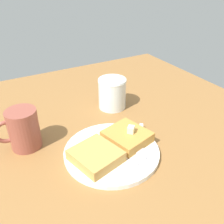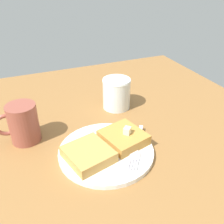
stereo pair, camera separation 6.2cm
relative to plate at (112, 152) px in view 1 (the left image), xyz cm
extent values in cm
cube|color=brown|center=(4.47, -0.06, -1.67)|extent=(107.81, 107.81, 2.11)
cylinder|color=white|center=(0.00, 0.00, -0.06)|extent=(21.04, 21.04, 1.10)
torus|color=#373837|center=(0.00, 0.00, 0.09)|extent=(21.04, 21.04, 0.80)
cube|color=#BC8339|center=(-4.72, -1.24, 1.66)|extent=(10.74, 11.15, 2.35)
cube|color=#C79147|center=(4.72, 1.24, 1.66)|extent=(10.74, 11.15, 2.35)
cube|color=beige|center=(-5.42, -0.81, 3.63)|extent=(2.14, 2.14, 1.59)
cube|color=silver|center=(-8.61, -0.97, 0.67)|extent=(6.48, 8.70, 0.36)
cube|color=silver|center=(-4.93, 4.26, 0.67)|extent=(3.41, 3.56, 0.36)
cube|color=silver|center=(-3.89, 7.19, 0.67)|extent=(2.10, 2.80, 0.36)
cube|color=silver|center=(-3.43, 6.88, 0.67)|extent=(2.10, 2.80, 0.36)
cube|color=silver|center=(-2.98, 6.56, 0.67)|extent=(2.10, 2.80, 0.36)
cube|color=silver|center=(-2.53, 6.25, 0.67)|extent=(2.10, 2.80, 0.36)
cylinder|color=#441E0A|center=(-10.46, -18.40, 2.85)|extent=(7.24, 7.24, 6.92)
cylinder|color=silver|center=(-10.46, -18.40, 3.77)|extent=(7.86, 7.86, 8.76)
torus|color=silver|center=(-10.46, -18.40, 7.70)|extent=(8.05, 8.05, 0.50)
cylinder|color=brown|center=(15.68, -12.09, 4.10)|extent=(6.79, 6.79, 9.42)
torus|color=brown|center=(19.30, -12.09, 4.57)|extent=(5.61, 0.90, 5.61)
camera|label=1|loc=(20.89, 37.32, 35.92)|focal=40.00mm
camera|label=2|loc=(15.30, 40.04, 35.92)|focal=40.00mm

